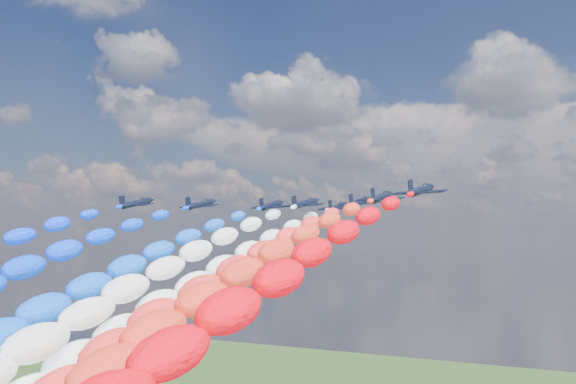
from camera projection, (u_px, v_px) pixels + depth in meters
The scene contains 14 objects.
jet_0 at pixel (136, 203), 151.64m from camera, with size 9.31×12.49×2.75m, color black, non-canonical shape.
jet_1 at pixel (200, 204), 155.72m from camera, with size 9.31×12.49×2.75m, color black, non-canonical shape.
jet_2 at pixel (271, 205), 159.13m from camera, with size 9.31×12.49×2.75m, color black, non-canonical shape.
trail_2 at pixel (68, 315), 106.42m from camera, with size 6.94×116.31×46.04m, color blue, non-canonical shape.
jet_3 at pixel (305, 203), 151.98m from camera, with size 9.31×12.49×2.75m, color black, non-canonical shape.
trail_3 at pixel (105, 320), 99.26m from camera, with size 6.94×116.31×46.04m, color white, non-canonical shape.
jet_4 at pixel (338, 207), 165.34m from camera, with size 9.31×12.49×2.75m, color black, non-canonical shape.
trail_4 at pixel (177, 311), 112.62m from camera, with size 6.94×116.31×46.04m, color white, non-canonical shape.
jet_5 at pixel (360, 202), 146.64m from camera, with size 9.31×12.49×2.75m, color black, non-canonical shape.
trail_5 at pixel (180, 324), 93.93m from camera, with size 6.94×116.31×46.04m, color #FB302C, non-canonical shape.
jet_6 at pixel (381, 197), 132.23m from camera, with size 9.31×12.49×2.75m, color black, non-canonical shape.
trail_6 at pixel (182, 338), 79.51m from camera, with size 6.94×116.31×46.04m, color red, non-canonical shape.
jet_7 at pixel (421, 190), 116.33m from camera, with size 9.31×12.49×2.75m, color black, non-canonical shape.
trail_7 at pixel (205, 360), 63.61m from camera, with size 6.94×116.31×46.04m, color #F00513, non-canonical shape.
Camera 1 is at (74.77, -119.46, 89.13)m, focal length 41.76 mm.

